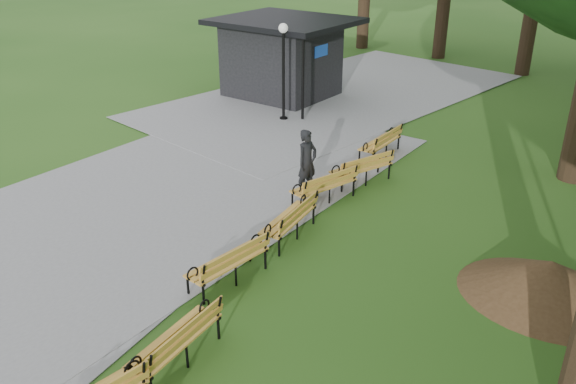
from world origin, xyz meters
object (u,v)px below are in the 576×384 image
Objects in this scene: bench_2 at (175,340)px; bench_3 at (228,262)px; dirt_mound at (549,280)px; person at (307,162)px; bench_6 at (361,168)px; kiosk at (281,57)px; bench_4 at (288,219)px; lamp_post at (283,52)px; bench_5 at (324,186)px; bench_7 at (380,143)px.

bench_2 is 2.41m from bench_3.
person is at bearing 166.94° from dirt_mound.
person is 6.83m from bench_2.
dirt_mound is 1.43× the size of bench_3.
bench_3 is at bearing 22.65° from bench_6.
kiosk is at bearing -109.78° from bench_6.
bench_4 is (-0.02, 2.13, 0.00)m from bench_3.
person is 0.51× the size of lamp_post.
bench_4 is at bearing 22.71° from bench_6.
bench_6 is at bearing -177.23° from bench_2.
bench_2 and bench_4 have the same top height.
bench_5 is (0.62, -0.20, -0.41)m from person.
bench_5 is (-5.57, 1.24, 0.04)m from dirt_mound.
kiosk is at bearing -142.27° from bench_3.
kiosk is 2.56× the size of bench_7.
bench_6 is (6.63, -5.91, -1.08)m from kiosk.
lamp_post is at bearing -144.06° from bench_3.
bench_4 is at bearing -171.75° from bench_3.
kiosk is at bearing 49.53° from person.
lamp_post is 8.61m from bench_4.
bench_2 is (5.64, -11.27, -1.93)m from lamp_post.
bench_3 is 7.69m from bench_7.
bench_5 is (6.40, -7.45, -1.08)m from kiosk.
kiosk reaches higher than bench_2.
bench_5 reaches higher than dirt_mound.
kiosk is at bearing 125.88° from lamp_post.
bench_6 is at bearing -38.96° from kiosk.
person is at bearing -160.31° from bench_3.
bench_6 is (-0.07, 5.66, 0.00)m from bench_3.
bench_5 is 3.56m from bench_7.
kiosk is at bearing -155.02° from bench_2.
bench_5 is at bearing -46.58° from kiosk.
dirt_mound is 5.71m from bench_5.
kiosk reaches higher than bench_4.
person is 4.44m from bench_3.
lamp_post reaches higher than bench_6.
kiosk is 13.42m from bench_3.
person is at bearing -168.86° from bench_2.
person is at bearing -163.42° from bench_4.
kiosk is 15.78m from bench_2.
bench_3 and bench_5 have the same top height.
lamp_post is at bearing -105.73° from bench_7.
lamp_post is 11.98m from dirt_mound.
person is at bearing -48.68° from kiosk.
kiosk is 8.95m from bench_6.
bench_2 is 1.00× the size of bench_4.
kiosk is 2.56× the size of bench_2.
person reaches higher than bench_7.
bench_6 is (-0.05, 3.53, 0.00)m from bench_4.
bench_4 is 1.00× the size of bench_7.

